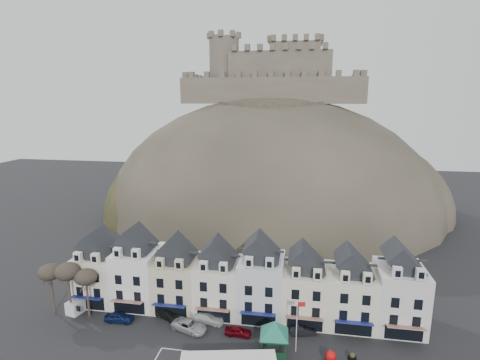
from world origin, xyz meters
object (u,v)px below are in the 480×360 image
(car_navy, at_px, (119,317))
(car_charcoal, at_px, (303,330))
(car_silver, at_px, (189,326))
(car_white, at_px, (207,317))
(bus_shelter, at_px, (274,328))
(flagpole, at_px, (297,323))
(white_van, at_px, (80,304))
(red_buoy, at_px, (331,357))
(car_maroon, at_px, (238,331))
(car_black, at_px, (167,313))

(car_navy, xyz_separation_m, car_charcoal, (27.66, 1.42, -0.12))
(car_silver, xyz_separation_m, car_white, (2.06, 2.50, 0.01))
(bus_shelter, relative_size, car_charcoal, 1.99)
(flagpole, xyz_separation_m, white_van, (-34.50, 4.71, -3.31))
(car_silver, relative_size, car_charcoal, 1.39)
(red_buoy, xyz_separation_m, white_van, (-38.85, 6.28, 0.12))
(red_buoy, xyz_separation_m, car_charcoal, (-3.46, 5.58, -0.29))
(bus_shelter, distance_m, car_silver, 13.30)
(white_van, bearing_deg, car_navy, -3.03)
(car_maroon, relative_size, car_charcoal, 1.02)
(car_white, bearing_deg, car_silver, 148.28)
(white_van, distance_m, car_charcoal, 35.40)
(red_buoy, bearing_deg, car_navy, 172.38)
(car_black, distance_m, car_white, 6.40)
(bus_shelter, xyz_separation_m, flagpole, (2.96, 0.77, 0.65))
(white_van, height_order, car_black, white_van)
(bus_shelter, xyz_separation_m, car_charcoal, (3.85, 4.77, -3.07))
(car_silver, relative_size, car_maroon, 1.37)
(bus_shelter, bearing_deg, white_van, 166.86)
(flagpole, distance_m, car_white, 14.75)
(car_navy, bearing_deg, car_white, -83.46)
(car_navy, relative_size, car_black, 0.92)
(car_black, relative_size, car_charcoal, 1.26)
(white_van, distance_m, car_maroon, 26.31)
(car_navy, bearing_deg, white_van, 72.08)
(bus_shelter, distance_m, car_white, 12.25)
(car_charcoal, bearing_deg, flagpole, 152.68)
(red_buoy, height_order, car_charcoal, red_buoy)
(car_navy, height_order, car_white, car_white)
(red_buoy, xyz_separation_m, flagpole, (-4.34, 1.57, 3.43))
(bus_shelter, distance_m, white_van, 32.12)
(bus_shelter, relative_size, car_silver, 1.43)
(car_black, height_order, car_white, car_black)
(car_silver, xyz_separation_m, car_maroon, (7.26, 0.00, -0.09))
(bus_shelter, bearing_deg, car_navy, 168.69)
(car_silver, height_order, car_white, car_white)
(white_van, relative_size, car_navy, 1.10)
(car_maroon, xyz_separation_m, car_charcoal, (9.20, 1.79, -0.03))
(red_buoy, relative_size, car_silver, 0.34)
(bus_shelter, distance_m, red_buoy, 7.86)
(flagpole, xyz_separation_m, car_black, (-19.91, 4.71, -3.56))
(car_maroon, height_order, car_charcoal, car_maroon)
(red_buoy, bearing_deg, flagpole, 160.08)
(white_van, height_order, car_silver, white_van)
(car_white, distance_m, car_charcoal, 14.42)
(bus_shelter, bearing_deg, flagpole, 11.22)
(car_black, relative_size, car_maroon, 1.24)
(car_navy, bearing_deg, car_silver, -94.49)
(car_charcoal, bearing_deg, red_buoy, -163.04)
(bus_shelter, bearing_deg, car_silver, 163.43)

